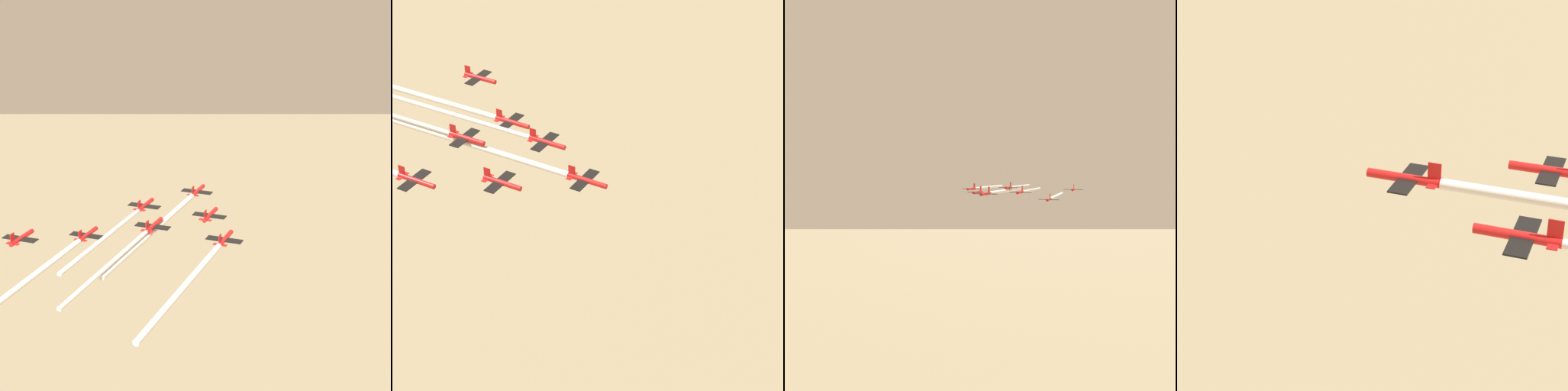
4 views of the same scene
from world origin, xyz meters
The scene contains 12 objects.
jet_0 centered at (3.32, -13.56, 165.05)m, with size 9.01×8.80×3.08m.
jet_1 centered at (13.49, -28.22, 165.05)m, with size 9.01×8.80×3.08m.
jet_2 centered at (21.08, -11.80, 164.74)m, with size 9.01×8.80×3.08m.
jet_3 centered at (23.65, -42.88, 161.35)m, with size 9.01×8.80×3.08m.
jet_4 centered at (31.24, -26.46, 166.33)m, with size 9.01×8.80×3.08m.
jet_5 centered at (38.83, -10.04, 165.49)m, with size 9.01×8.80×3.08m.
jet_6 centered at (33.82, -57.54, 165.22)m, with size 9.01×8.80×3.08m.
smoke_trail_0 centered at (31.65, -26.65, 165.00)m, with size 49.55×23.85×1.33m.
smoke_trail_1 centered at (35.57, -38.42, 165.00)m, with size 36.94×17.81×1.04m.
smoke_trail_3 centered at (50.62, -55.34, 161.30)m, with size 46.82×22.58×1.33m.
smoke_trail_4 centered at (53.49, -36.74, 166.28)m, with size 37.23×17.89×0.96m.
smoke_trail_5 centered at (63.31, -21.35, 165.45)m, with size 41.85×20.27×1.30m.
Camera 3 is at (-105.42, -3.76, 171.00)m, focal length 28.00 mm.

